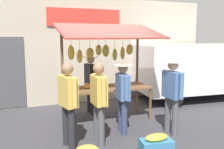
# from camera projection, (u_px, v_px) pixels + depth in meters

# --- Properties ---
(ground_plane) EXTENTS (40.00, 40.00, 0.00)m
(ground_plane) POSITION_uv_depth(u_px,v_px,m) (108.00, 120.00, 6.67)
(ground_plane) COLOR #38383D
(street_backdrop) EXTENTS (9.00, 0.30, 3.40)m
(street_backdrop) POSITION_uv_depth(u_px,v_px,m) (81.00, 51.00, 8.40)
(street_backdrop) COLOR #B2A893
(street_backdrop) RESTS_ON ground
(market_stall) EXTENTS (2.50, 1.46, 2.50)m
(market_stall) POSITION_uv_depth(u_px,v_px,m) (106.00, 60.00, 6.49)
(market_stall) COLOR brown
(market_stall) RESTS_ON ground
(vendor_with_sunhat) EXTENTS (0.43, 0.70, 1.65)m
(vendor_with_sunhat) POSITION_uv_depth(u_px,v_px,m) (91.00, 79.00, 7.13)
(vendor_with_sunhat) COLOR #232328
(vendor_with_sunhat) RESTS_ON ground
(shopper_in_striped_shirt) EXTENTS (0.41, 0.68, 1.59)m
(shopper_in_striped_shirt) POSITION_uv_depth(u_px,v_px,m) (123.00, 93.00, 5.68)
(shopper_in_striped_shirt) COLOR navy
(shopper_in_striped_shirt) RESTS_ON ground
(shopper_with_shopping_bag) EXTENTS (0.43, 0.71, 1.67)m
(shopper_with_shopping_bag) POSITION_uv_depth(u_px,v_px,m) (172.00, 91.00, 5.62)
(shopper_with_shopping_bag) COLOR #4C4C51
(shopper_with_shopping_bag) RESTS_ON ground
(shopper_with_ponytail) EXTENTS (0.23, 0.71, 1.66)m
(shopper_with_ponytail) POSITION_uv_depth(u_px,v_px,m) (99.00, 98.00, 5.10)
(shopper_with_ponytail) COLOR #4C4C51
(shopper_with_ponytail) RESTS_ON ground
(shopper_in_grey_tee) EXTENTS (0.31, 0.70, 1.68)m
(shopper_in_grey_tee) POSITION_uv_depth(u_px,v_px,m) (68.00, 99.00, 4.93)
(shopper_in_grey_tee) COLOR #232328
(shopper_in_grey_tee) RESTS_ON ground
(parked_van) EXTENTS (4.57, 2.29, 1.88)m
(parked_van) POSITION_uv_depth(u_px,v_px,m) (196.00, 67.00, 8.82)
(parked_van) COLOR silver
(parked_van) RESTS_ON ground
(produce_crate_near) EXTENTS (0.63, 0.42, 0.42)m
(produce_crate_near) POSITION_uv_depth(u_px,v_px,m) (156.00, 146.00, 4.67)
(produce_crate_near) COLOR teal
(produce_crate_near) RESTS_ON ground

